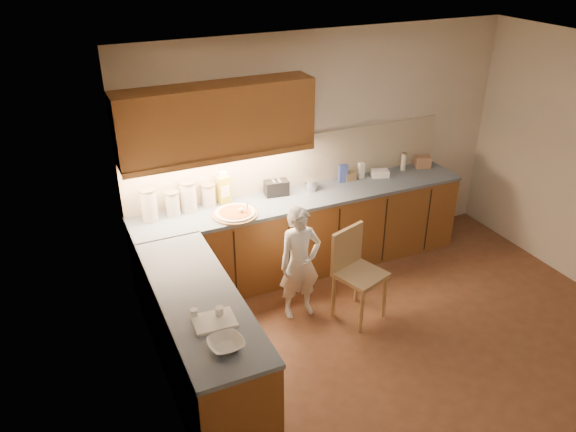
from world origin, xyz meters
The scene contains 24 objects.
room centered at (0.00, 0.00, 1.68)m, with size 4.54×4.50×2.62m.
l_counter centered at (-0.92, 1.25, 0.46)m, with size 3.77×2.62×0.92m.
backsplash centered at (-0.38, 1.99, 1.21)m, with size 3.75×0.02×0.58m, color beige.
upper_cabinets centered at (-1.27, 1.82, 1.85)m, with size 1.95×0.36×0.73m.
pizza_on_board centered at (-1.21, 1.58, 0.94)m, with size 0.46×0.46×0.19m.
child centered at (-0.78, 0.96, 0.59)m, with size 0.43×0.28×1.19m, color white.
wooden_chair centered at (-0.29, 0.73, 0.55)m, with size 0.54×0.54×0.94m.
mixing_bowl centered at (-1.95, -0.29, 0.95)m, with size 0.25×0.25×0.06m, color silver.
canister_a centered at (-2.01, 1.83, 1.09)m, with size 0.17×0.17×0.34m.
canister_b centered at (-1.78, 1.84, 1.05)m, with size 0.15×0.15×0.26m.
canister_c centered at (-1.60, 1.87, 1.08)m, with size 0.17×0.17×0.33m.
canister_d centered at (-1.39, 1.90, 1.04)m, with size 0.15×0.15×0.25m.
oil_jug centered at (-1.22, 1.89, 1.08)m, with size 0.13×0.10×0.36m.
toaster centered at (-0.64, 1.85, 1.00)m, with size 0.27×0.18×0.17m.
steel_pot centered at (-0.25, 1.81, 0.98)m, with size 0.16×0.16×0.12m.
blue_box centered at (0.19, 1.86, 1.02)m, with size 0.10×0.07×0.20m, color #33469A.
card_box_a centered at (0.28, 1.87, 0.97)m, with size 0.13×0.10×0.10m, color #A48758.
white_bottle centered at (0.43, 1.86, 1.01)m, with size 0.06×0.06×0.18m, color white.
flat_pack centered at (0.65, 1.81, 0.96)m, with size 0.20×0.14×0.08m, color white.
tall_jar centered at (1.01, 1.86, 1.03)m, with size 0.07×0.07×0.21m.
card_box_b centered at (1.28, 1.84, 0.99)m, with size 0.17×0.14×0.14m, color #A17856.
dough_cloth centered at (-1.94, 0.02, 0.93)m, with size 0.31×0.24×0.02m, color silver.
spice_jar_a centered at (-2.06, 0.13, 0.96)m, with size 0.06×0.06×0.07m, color white.
spice_jar_b centered at (-1.88, 0.07, 0.96)m, with size 0.06×0.06×0.08m, color silver.
Camera 1 is at (-2.81, -3.22, 3.53)m, focal length 35.00 mm.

